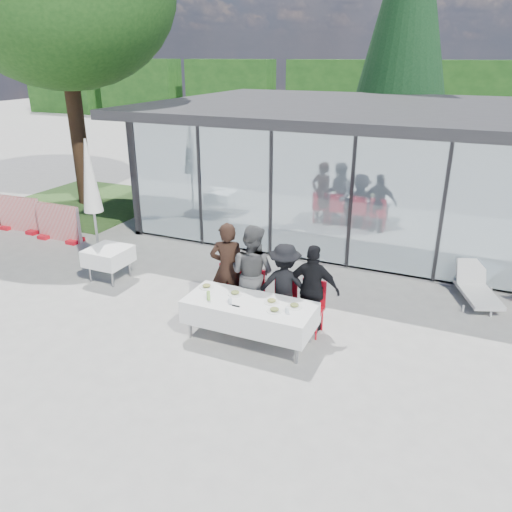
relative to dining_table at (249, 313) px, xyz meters
The scene contains 25 objects.
ground 0.63m from the dining_table, 140.77° to the right, with size 90.00×90.00×0.00m, color #9F9E97.
pavilion 8.31m from the dining_table, 77.59° to the left, with size 14.80×8.80×3.44m.
treeline 27.93m from the dining_table, 94.64° to the left, with size 62.50×2.00×4.40m.
dining_table is the anchor object (origin of this frame).
diner_a 1.17m from the dining_table, 136.26° to the left, with size 0.67×0.67×1.84m, color black.
diner_chair_a 1.10m from the dining_table, 136.93° to the left, with size 0.44×0.44×0.97m.
diner_b 0.91m from the dining_table, 111.00° to the left, with size 0.91×0.91×1.86m, color #535353.
diner_chair_b 0.81m from the dining_table, 111.45° to the left, with size 0.44×0.44×0.97m.
diner_c 0.88m from the dining_table, 65.44° to the left, with size 1.03×1.03×1.60m, color black.
diner_chair_c 0.83m from the dining_table, 64.93° to the left, with size 0.44×0.44×0.97m.
diner_d 1.21m from the dining_table, 40.77° to the left, with size 0.97×0.97×1.65m, color black.
diner_chair_d 1.16m from the dining_table, 40.11° to the left, with size 0.44×0.44×0.97m.
plate_a 1.01m from the dining_table, 167.73° to the left, with size 0.26×0.26×0.07m.
plate_b 0.46m from the dining_table, 154.87° to the left, with size 0.26×0.26×0.07m.
plate_c 0.45m from the dining_table, 21.55° to the left, with size 0.26×0.26×0.07m.
plate_d 0.82m from the dining_table, 10.32° to the left, with size 0.26×0.26×0.07m.
plate_extra 0.59m from the dining_table, 14.96° to the right, with size 0.26×0.26×0.07m.
juice_bottle 0.77m from the dining_table, 162.22° to the right, with size 0.06×0.06×0.16m, color #8CC351.
drinking_glasses 0.37m from the dining_table, 32.28° to the right, with size 1.08×0.16×0.10m.
folded_eyeglasses 0.35m from the dining_table, 121.39° to the right, with size 0.14×0.03×0.01m, color black.
spare_table_left 4.08m from the dining_table, 164.56° to the left, with size 0.86×0.86×0.74m.
market_umbrella 5.13m from the dining_table, 160.99° to the left, with size 0.50×0.50×3.00m.
lounger 4.92m from the dining_table, 42.93° to the left, with size 1.04×1.46×0.72m.
conifer_tree 13.91m from the dining_table, 88.90° to the left, with size 4.00×4.00×10.50m.
grass_patch 10.51m from the dining_table, 146.51° to the left, with size 5.00×5.00×0.02m, color #385926.
Camera 1 is at (3.45, -6.73, 4.69)m, focal length 35.00 mm.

